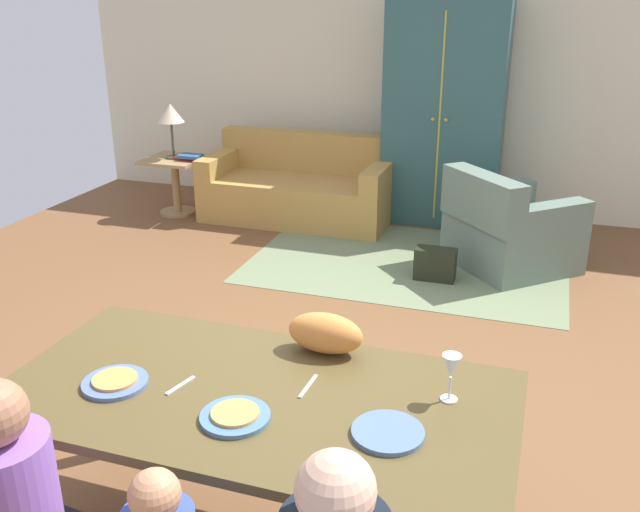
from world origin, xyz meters
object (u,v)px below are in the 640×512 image
Objects in this scene: cat at (325,333)px; armoire at (444,115)px; book_upper at (190,156)px; dining_table at (256,408)px; plate_near_man at (115,383)px; book_lower at (187,158)px; wine_glass at (451,368)px; armchair at (508,230)px; side_table at (175,178)px; plate_near_child at (235,417)px; table_lamp at (171,115)px; plate_near_woman at (388,432)px; handbag at (435,264)px; couch at (299,189)px.

armoire is (-0.19, 4.24, 0.20)m from cat.
dining_table is at bearing -58.48° from book_upper.
plate_near_man is 1.14× the size of book_lower.
armchair is at bearing 89.91° from wine_glass.
wine_glass is 4.90m from book_upper.
book_lower is at bearing 115.41° from plate_near_man.
plate_near_child is at bearing -57.76° from side_table.
plate_near_child is at bearing -57.76° from table_lamp.
plate_near_woman is 3.26m from handbag.
table_lamp is at bearing 129.01° from cat.
couch reaches higher than plate_near_child.
wine_glass is 0.58× the size of handbag.
book_lower is at bearing -165.43° from armoire.
plate_near_man is 0.53m from plate_near_child.
plate_near_child is 0.43× the size of side_table.
plate_near_child is 1.14× the size of book_upper.
table_lamp reaches higher than armchair.
plate_near_woman is 1.14× the size of book_lower.
dining_table is at bearing -93.51° from handbag.
couch is 1.52× the size of armchair.
cat is (-0.38, 0.48, 0.08)m from plate_near_woman.
wine_glass reaches higher than armchair.
wine_glass is 0.58× the size of cat.
wine_glass is 5.05m from table_lamp.
wine_glass is at bearing -48.88° from side_table.
armchair is (0.17, 3.64, -0.45)m from plate_near_woman.
wine_glass is 0.85× the size of book_lower.
wine_glass is at bearing 14.54° from dining_table.
handbag is (1.57, -1.16, -0.17)m from couch.
plate_near_child is at bearing -72.67° from couch.
wine_glass is 5.07m from side_table.
book_upper reaches higher than book_lower.
handbag is (2.67, -0.91, -0.46)m from book_lower.
armchair is 3.78× the size of handbag.
dining_table is 0.74m from wine_glass.
table_lamp reaches higher than dining_table.
dining_table is 3.63m from armchair.
wine_glass is at bearing -19.10° from cat.
table_lamp reaches higher than wine_glass.
couch is at bearing 11.73° from table_lamp.
dining_table is 4.78m from side_table.
book_upper is (-2.42, 3.95, -0.07)m from dining_table.
plate_near_child is 0.59m from cat.
plate_near_woman is (1.06, 0.02, 0.00)m from plate_near_man.
plate_near_woman is at bearing -120.34° from wine_glass.
book_upper is (-2.95, 4.05, -0.15)m from plate_near_woman.
dining_table is 4.78m from table_lamp.
plate_near_woman is 0.78× the size of cat.
book_lower is (-2.48, 4.17, -0.18)m from plate_near_child.
couch is (-1.38, 4.24, -0.39)m from dining_table.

